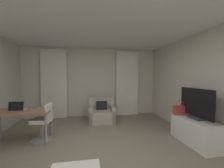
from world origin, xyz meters
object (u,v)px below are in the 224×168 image
(armchair, at_px, (102,114))
(tv_flatscreen, at_px, (196,105))
(desk, at_px, (22,113))
(tv_console, at_px, (196,131))
(handbag_primary, at_px, (180,110))
(desk_chair, at_px, (43,125))
(laptop, at_px, (18,109))

(armchair, relative_size, tv_flatscreen, 0.90)
(desk, xyz_separation_m, tv_console, (3.91, -0.80, -0.39))
(desk, xyz_separation_m, handbag_primary, (3.79, -0.39, 0.01))
(desk_chair, relative_size, laptop, 2.62)
(desk, xyz_separation_m, laptop, (-0.08, 0.01, 0.11))
(armchair, xyz_separation_m, desk, (-2.00, -1.22, 0.41))
(handbag_primary, bearing_deg, desk, 174.10)
(laptop, bearing_deg, handbag_primary, -5.87)
(desk_chair, xyz_separation_m, tv_console, (3.43, -0.74, -0.11))
(handbag_primary, bearing_deg, desk_chair, 174.24)
(laptop, xyz_separation_m, tv_console, (4.00, -0.81, -0.50))
(desk_chair, bearing_deg, armchair, 40.19)
(tv_flatscreen, bearing_deg, handbag_primary, 106.87)
(tv_console, distance_m, handbag_primary, 0.59)
(tv_console, height_order, handbag_primary, handbag_primary)
(desk, height_order, tv_console, desk)
(armchair, height_order, handbag_primary, handbag_primary)
(desk, xyz_separation_m, tv_flatscreen, (3.91, -0.79, 0.21))
(desk_chair, bearing_deg, desk, 173.11)
(laptop, distance_m, tv_flatscreen, 4.08)
(laptop, bearing_deg, tv_flatscreen, -11.28)
(armchair, bearing_deg, desk, -148.58)
(tv_console, distance_m, tv_flatscreen, 0.61)
(desk, relative_size, tv_flatscreen, 1.31)
(armchair, xyz_separation_m, desk_chair, (-1.51, -1.28, 0.13))
(tv_console, bearing_deg, desk_chair, 167.78)
(desk, relative_size, handbag_primary, 3.51)
(laptop, height_order, tv_flatscreen, tv_flatscreen)
(tv_flatscreen, bearing_deg, desk_chair, 167.94)
(tv_console, bearing_deg, desk, 168.43)
(desk, distance_m, tv_flatscreen, 4.00)
(laptop, distance_m, handbag_primary, 3.90)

